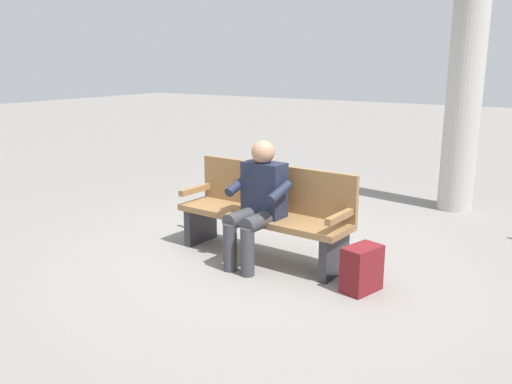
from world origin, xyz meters
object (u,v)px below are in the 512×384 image
support_pillar (468,51)px  bench_near (266,211)px  person_seated (257,200)px  backpack (361,269)px

support_pillar → bench_near: bearing=67.6°
bench_near → person_seated: bearing=105.3°
bench_near → support_pillar: size_ratio=0.46×
bench_near → backpack: size_ratio=4.64×
bench_near → support_pillar: (-1.16, -2.82, 1.54)m
bench_near → person_seated: 0.29m
person_seated → support_pillar: 3.53m
bench_near → backpack: bench_near is taller
backpack → support_pillar: support_pillar is taller
bench_near → backpack: (-1.12, 0.28, -0.27)m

